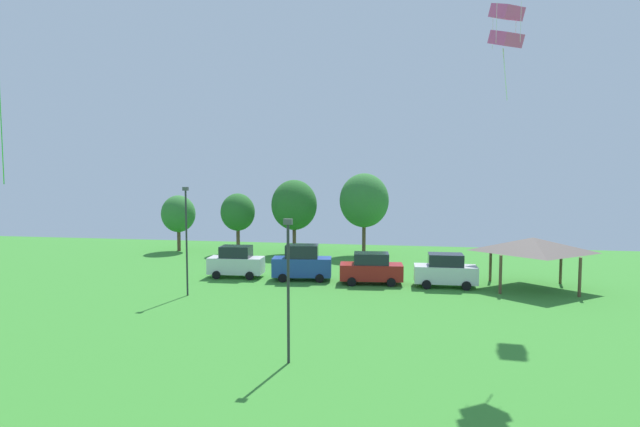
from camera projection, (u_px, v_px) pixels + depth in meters
kite_flying_3 at (506, 26)px, 23.79m from camera, size 1.66×1.70×4.65m
parked_car_leftmost at (236, 262)px, 38.73m from camera, size 4.29×2.11×2.46m
parked_car_second_from_left at (302, 263)px, 37.69m from camera, size 4.61×2.37×2.69m
parked_car_third_from_left at (371, 268)px, 36.38m from camera, size 4.68×2.36×2.28m
parked_car_rightmost_in_row at (445, 271)px, 35.35m from camera, size 4.38×2.07×2.38m
park_pavilion at (533, 245)px, 34.74m from camera, size 6.39×5.33×3.60m
light_post_0 at (186, 235)px, 32.59m from camera, size 0.36×0.20×7.16m
light_post_1 at (288, 282)px, 20.78m from camera, size 0.36×0.20×6.11m
treeline_tree_0 at (178, 214)px, 52.23m from camera, size 3.51×3.51×5.85m
treeline_tree_1 at (238, 212)px, 50.71m from camera, size 3.46×3.46×6.11m
treeline_tree_2 at (294, 205)px, 50.15m from camera, size 4.59×4.59×7.49m
treeline_tree_3 at (364, 200)px, 49.31m from camera, size 4.86×4.86×8.14m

